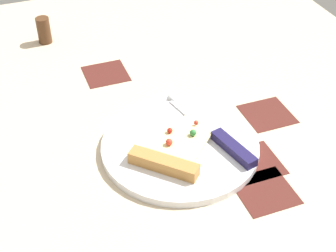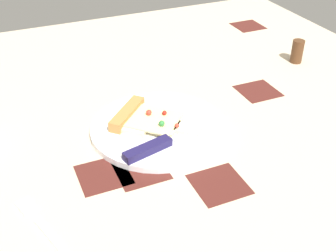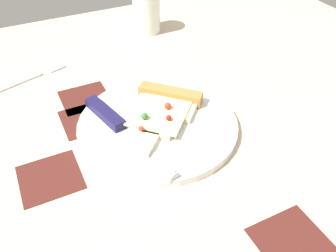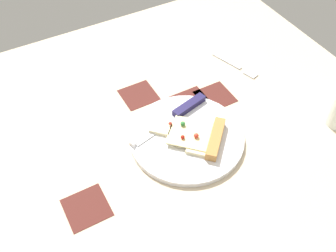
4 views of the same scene
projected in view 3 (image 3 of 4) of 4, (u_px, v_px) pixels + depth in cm
name	position (u px, v px, depth cm)	size (l,w,h in cm)	color
ground_plane	(213.00, 150.00, 59.88)	(126.16, 126.16, 3.00)	#C6B293
plate	(158.00, 125.00, 61.56)	(27.86, 27.86, 1.40)	silver
pizza_slice	(163.00, 109.00, 62.48)	(17.85, 17.78, 2.50)	beige
knife	(119.00, 127.00, 59.08)	(23.81, 7.75, 2.45)	silver
drinking_glass	(147.00, 12.00, 88.64)	(6.94, 6.94, 10.01)	silver
fork	(35.00, 75.00, 74.59)	(6.43, 15.11, 0.80)	silver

